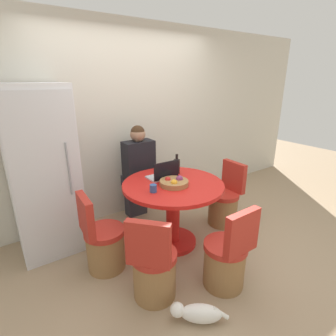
{
  "coord_description": "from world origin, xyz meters",
  "views": [
    {
      "loc": [
        -1.63,
        -1.91,
        1.88
      ],
      "look_at": [
        -0.06,
        0.38,
        0.92
      ],
      "focal_mm": 28.0,
      "sensor_mm": 36.0,
      "label": 1
    }
  ],
  "objects_px": {
    "refrigerator": "(43,173)",
    "person_seated": "(138,169)",
    "dining_table": "(173,202)",
    "chair_near_left_corner": "(154,270)",
    "chair_near_camera": "(226,260)",
    "fruit_bowl": "(174,182)",
    "cat": "(197,313)",
    "bottle": "(177,166)",
    "chair_left_side": "(103,244)",
    "chair_right_side": "(224,204)",
    "laptop": "(163,174)"
  },
  "relations": [
    {
      "from": "refrigerator",
      "to": "cat",
      "type": "distance_m",
      "value": 2.06
    },
    {
      "from": "chair_left_side",
      "to": "fruit_bowl",
      "type": "bearing_deg",
      "value": -93.88
    },
    {
      "from": "dining_table",
      "to": "bottle",
      "type": "distance_m",
      "value": 0.46
    },
    {
      "from": "refrigerator",
      "to": "laptop",
      "type": "relative_size",
      "value": 5.57
    },
    {
      "from": "refrigerator",
      "to": "chair_left_side",
      "type": "relative_size",
      "value": 2.18
    },
    {
      "from": "person_seated",
      "to": "fruit_bowl",
      "type": "relative_size",
      "value": 4.16
    },
    {
      "from": "laptop",
      "to": "fruit_bowl",
      "type": "xyz_separation_m",
      "value": [
        -0.02,
        -0.24,
        -0.01
      ]
    },
    {
      "from": "dining_table",
      "to": "person_seated",
      "type": "height_order",
      "value": "person_seated"
    },
    {
      "from": "chair_left_side",
      "to": "chair_near_left_corner",
      "type": "relative_size",
      "value": 1.0
    },
    {
      "from": "chair_near_camera",
      "to": "chair_near_left_corner",
      "type": "bearing_deg",
      "value": -23.92
    },
    {
      "from": "fruit_bowl",
      "to": "cat",
      "type": "xyz_separation_m",
      "value": [
        -0.44,
        -0.94,
        -0.72
      ]
    },
    {
      "from": "cat",
      "to": "bottle",
      "type": "bearing_deg",
      "value": -81.16
    },
    {
      "from": "person_seated",
      "to": "cat",
      "type": "bearing_deg",
      "value": 76.22
    },
    {
      "from": "person_seated",
      "to": "bottle",
      "type": "height_order",
      "value": "person_seated"
    },
    {
      "from": "person_seated",
      "to": "bottle",
      "type": "xyz_separation_m",
      "value": [
        0.25,
        -0.55,
        0.15
      ]
    },
    {
      "from": "bottle",
      "to": "fruit_bowl",
      "type": "bearing_deg",
      "value": -130.32
    },
    {
      "from": "chair_left_side",
      "to": "laptop",
      "type": "height_order",
      "value": "laptop"
    },
    {
      "from": "person_seated",
      "to": "bottle",
      "type": "bearing_deg",
      "value": 114.52
    },
    {
      "from": "dining_table",
      "to": "chair_left_side",
      "type": "distance_m",
      "value": 0.88
    },
    {
      "from": "cat",
      "to": "chair_right_side",
      "type": "bearing_deg",
      "value": -105.04
    },
    {
      "from": "chair_right_side",
      "to": "bottle",
      "type": "bearing_deg",
      "value": -111.59
    },
    {
      "from": "chair_right_side",
      "to": "laptop",
      "type": "bearing_deg",
      "value": -102.39
    },
    {
      "from": "refrigerator",
      "to": "person_seated",
      "type": "bearing_deg",
      "value": 2.27
    },
    {
      "from": "chair_left_side",
      "to": "bottle",
      "type": "xyz_separation_m",
      "value": [
        1.06,
        0.2,
        0.58
      ]
    },
    {
      "from": "laptop",
      "to": "bottle",
      "type": "xyz_separation_m",
      "value": [
        0.23,
        0.05,
        0.05
      ]
    },
    {
      "from": "chair_right_side",
      "to": "chair_left_side",
      "type": "height_order",
      "value": "same"
    },
    {
      "from": "chair_left_side",
      "to": "chair_near_left_corner",
      "type": "bearing_deg",
      "value": -157.04
    },
    {
      "from": "chair_right_side",
      "to": "cat",
      "type": "bearing_deg",
      "value": -52.11
    },
    {
      "from": "dining_table",
      "to": "person_seated",
      "type": "bearing_deg",
      "value": 91.82
    },
    {
      "from": "bottle",
      "to": "cat",
      "type": "bearing_deg",
      "value": -119.13
    },
    {
      "from": "chair_right_side",
      "to": "dining_table",
      "type": "bearing_deg",
      "value": -90.0
    },
    {
      "from": "chair_right_side",
      "to": "chair_left_side",
      "type": "distance_m",
      "value": 1.68
    },
    {
      "from": "fruit_bowl",
      "to": "person_seated",
      "type": "bearing_deg",
      "value": 90.01
    },
    {
      "from": "fruit_bowl",
      "to": "laptop",
      "type": "bearing_deg",
      "value": 86.15
    },
    {
      "from": "laptop",
      "to": "bottle",
      "type": "distance_m",
      "value": 0.24
    },
    {
      "from": "chair_near_camera",
      "to": "person_seated",
      "type": "relative_size",
      "value": 0.64
    },
    {
      "from": "chair_near_camera",
      "to": "cat",
      "type": "bearing_deg",
      "value": 17.22
    },
    {
      "from": "refrigerator",
      "to": "bottle",
      "type": "bearing_deg",
      "value": -19.54
    },
    {
      "from": "bottle",
      "to": "chair_near_left_corner",
      "type": "bearing_deg",
      "value": -135.9
    },
    {
      "from": "dining_table",
      "to": "chair_right_side",
      "type": "distance_m",
      "value": 0.88
    },
    {
      "from": "bottle",
      "to": "refrigerator",
      "type": "bearing_deg",
      "value": 160.46
    },
    {
      "from": "dining_table",
      "to": "chair_near_left_corner",
      "type": "height_order",
      "value": "chair_near_left_corner"
    },
    {
      "from": "laptop",
      "to": "chair_near_left_corner",
      "type": "bearing_deg",
      "value": 51.46
    },
    {
      "from": "dining_table",
      "to": "person_seated",
      "type": "distance_m",
      "value": 0.81
    },
    {
      "from": "chair_near_left_corner",
      "to": "person_seated",
      "type": "relative_size",
      "value": 0.64
    },
    {
      "from": "chair_near_camera",
      "to": "fruit_bowl",
      "type": "relative_size",
      "value": 2.67
    },
    {
      "from": "dining_table",
      "to": "chair_near_camera",
      "type": "relative_size",
      "value": 1.34
    },
    {
      "from": "person_seated",
      "to": "laptop",
      "type": "bearing_deg",
      "value": 91.55
    },
    {
      "from": "chair_near_left_corner",
      "to": "laptop",
      "type": "height_order",
      "value": "laptop"
    },
    {
      "from": "refrigerator",
      "to": "person_seated",
      "type": "relative_size",
      "value": 1.4
    }
  ]
}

